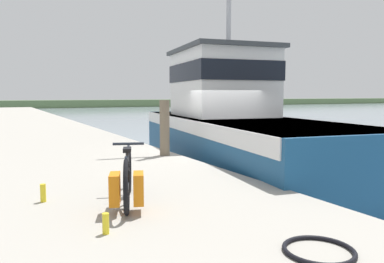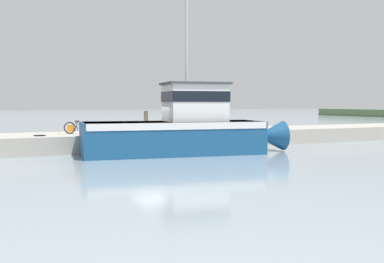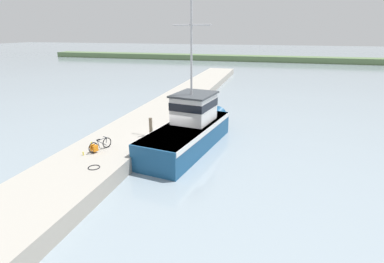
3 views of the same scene
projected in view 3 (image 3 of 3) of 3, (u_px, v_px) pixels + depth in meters
ground_plane at (174, 150)px, 21.10m from camera, size 320.00×320.00×0.00m
dock_pier at (126, 139)px, 21.87m from camera, size 4.69×80.00×0.96m
far_shoreline at (375, 61)px, 73.56m from camera, size 180.00×5.00×1.42m
fishing_boat_main at (191, 128)px, 21.39m from camera, size 4.52×11.35×9.87m
bicycle_touring at (98, 146)px, 18.38m from camera, size 0.77×1.62×0.74m
mooring_post at (151, 127)px, 20.93m from camera, size 0.23×0.23×1.29m
hose_coil at (94, 167)px, 16.22m from camera, size 0.65×0.65×0.04m
water_bottle_on_curb at (83, 154)px, 17.81m from camera, size 0.07×0.07×0.22m
water_bottle_by_bike at (92, 144)px, 19.30m from camera, size 0.07×0.07×0.24m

